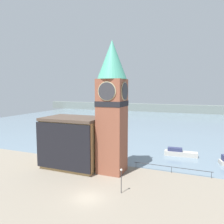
% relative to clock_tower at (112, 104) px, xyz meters
% --- Properties ---
extents(ground_plane, '(160.00, 160.00, 0.00)m').
position_rel_clock_tower_xyz_m(ground_plane, '(0.49, -10.02, -12.08)').
color(ground_plane, gray).
extents(water, '(160.00, 120.00, 0.00)m').
position_rel_clock_tower_xyz_m(water, '(0.49, 63.56, -12.08)').
color(water, slate).
rests_on(water, ground_plane).
extents(far_shoreline, '(180.00, 3.00, 5.00)m').
position_rel_clock_tower_xyz_m(far_shoreline, '(0.49, 103.56, -9.58)').
color(far_shoreline, slate).
rests_on(far_shoreline, water).
extents(pier_railing, '(13.37, 0.08, 1.09)m').
position_rel_clock_tower_xyz_m(pier_railing, '(9.87, 3.31, -11.11)').
color(pier_railing, '#333338').
rests_on(pier_railing, ground_plane).
extents(clock_tower, '(5.05, 5.05, 22.74)m').
position_rel_clock_tower_xyz_m(clock_tower, '(0.00, 0.00, 0.00)').
color(clock_tower, brown).
rests_on(clock_tower, ground_plane).
extents(pier_building, '(10.82, 7.37, 9.37)m').
position_rel_clock_tower_xyz_m(pier_building, '(-7.75, -0.31, -7.37)').
color(pier_building, '#A88451').
rests_on(pier_building, ground_plane).
extents(boat_near, '(7.05, 2.16, 1.74)m').
position_rel_clock_tower_xyz_m(boat_near, '(10.39, 13.91, -11.41)').
color(boat_near, '#B7B2A8').
rests_on(boat_near, water).
extents(mooring_bollard_near, '(0.36, 0.36, 0.74)m').
position_rel_clock_tower_xyz_m(mooring_bollard_near, '(1.86, 1.04, -11.68)').
color(mooring_bollard_near, black).
rests_on(mooring_bollard_near, ground_plane).
extents(lamp_post, '(0.32, 0.32, 3.53)m').
position_rel_clock_tower_xyz_m(lamp_post, '(4.19, -6.99, -9.57)').
color(lamp_post, '#2D2D33').
rests_on(lamp_post, ground_plane).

